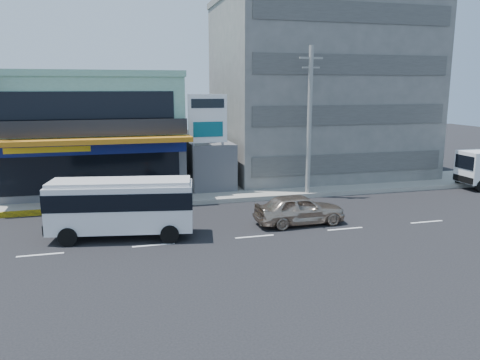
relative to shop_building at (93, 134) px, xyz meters
name	(u,v)px	position (x,y,z in m)	size (l,w,h in m)	color
ground	(255,237)	(8.00, -13.95, -4.00)	(120.00, 120.00, 0.00)	black
sidewalk	(283,189)	(13.00, -4.45, -3.85)	(70.00, 5.00, 0.30)	gray
shop_building	(93,134)	(0.00, 0.00, 0.00)	(12.40, 11.70, 8.00)	#4D4E53
concrete_building	(318,91)	(18.00, 1.05, 3.00)	(16.00, 12.00, 14.00)	gray
gap_structure	(208,164)	(8.00, -1.95, -2.25)	(3.00, 6.00, 3.50)	#4D4E53
satellite_dish	(210,141)	(8.00, -2.95, -0.42)	(1.50, 1.50, 0.15)	slate
billboard	(208,124)	(7.50, -4.75, 0.93)	(2.60, 0.18, 6.90)	gray
utility_pole_near	(309,121)	(14.00, -6.55, 1.15)	(1.60, 0.30, 10.00)	#999993
minibus	(122,203)	(1.64, -12.36, -2.26)	(7.25, 3.40, 2.92)	silver
sedan	(299,209)	(11.00, -12.45, -3.16)	(1.98, 4.92, 1.68)	tan
motorcycle_rider	(160,207)	(3.74, -9.61, -3.27)	(1.75, 0.71, 2.19)	#540C15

